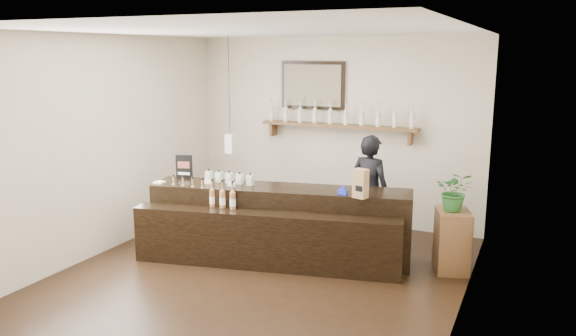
# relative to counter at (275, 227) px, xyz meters

# --- Properties ---
(ground) EXTENTS (5.00, 5.00, 0.00)m
(ground) POSITION_rel_counter_xyz_m (0.07, -0.58, -0.43)
(ground) COLOR black
(ground) RESTS_ON ground
(room_shell) EXTENTS (5.00, 5.00, 5.00)m
(room_shell) POSITION_rel_counter_xyz_m (0.07, -0.58, 1.27)
(room_shell) COLOR beige
(room_shell) RESTS_ON ground
(back_wall_decor) EXTENTS (2.66, 0.96, 1.69)m
(back_wall_decor) POSITION_rel_counter_xyz_m (-0.09, 1.80, 1.33)
(back_wall_decor) COLOR brown
(back_wall_decor) RESTS_ON ground
(counter) EXTENTS (3.32, 1.53, 1.07)m
(counter) POSITION_rel_counter_xyz_m (0.00, 0.00, 0.00)
(counter) COLOR black
(counter) RESTS_ON ground
(promo_sign) EXTENTS (0.22, 0.08, 0.32)m
(promo_sign) POSITION_rel_counter_xyz_m (-1.37, 0.04, 0.64)
(promo_sign) COLOR black
(promo_sign) RESTS_ON counter
(paper_bag) EXTENTS (0.18, 0.16, 0.34)m
(paper_bag) POSITION_rel_counter_xyz_m (1.08, 0.04, 0.65)
(paper_bag) COLOR #9F7B4C
(paper_bag) RESTS_ON counter
(tape_dispenser) EXTENTS (0.12, 0.07, 0.10)m
(tape_dispenser) POSITION_rel_counter_xyz_m (0.84, 0.11, 0.52)
(tape_dispenser) COLOR #1C2BC7
(tape_dispenser) RESTS_ON counter
(side_cabinet) EXTENTS (0.51, 0.60, 0.74)m
(side_cabinet) POSITION_rel_counter_xyz_m (2.07, 0.56, -0.06)
(side_cabinet) COLOR brown
(side_cabinet) RESTS_ON ground
(potted_plant) EXTENTS (0.47, 0.42, 0.47)m
(potted_plant) POSITION_rel_counter_xyz_m (2.07, 0.56, 0.55)
(potted_plant) COLOR #276026
(potted_plant) RESTS_ON side_cabinet
(shopkeeper) EXTENTS (0.71, 0.56, 1.72)m
(shopkeeper) POSITION_rel_counter_xyz_m (0.93, 0.97, 0.43)
(shopkeeper) COLOR black
(shopkeeper) RESTS_ON ground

